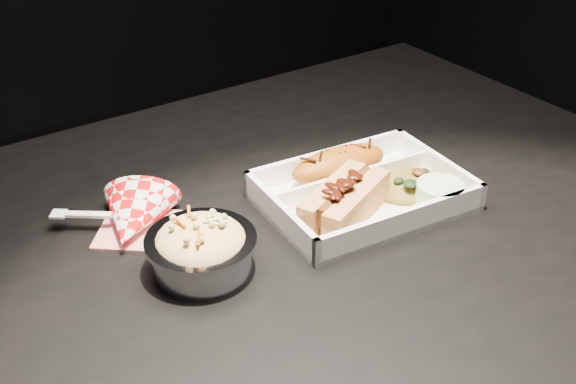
% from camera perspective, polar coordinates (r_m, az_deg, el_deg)
% --- Properties ---
extents(dining_table, '(1.20, 0.80, 0.75)m').
position_cam_1_polar(dining_table, '(0.93, -2.29, -7.68)').
color(dining_table, black).
rests_on(dining_table, ground).
extents(food_tray, '(0.27, 0.20, 0.04)m').
position_cam_1_polar(food_tray, '(0.93, 5.85, -0.29)').
color(food_tray, white).
rests_on(food_tray, dining_table).
extents(fried_pastry, '(0.14, 0.07, 0.04)m').
position_cam_1_polar(fried_pastry, '(0.96, 4.05, 2.21)').
color(fried_pastry, '#A35010').
rests_on(fried_pastry, food_tray).
extents(hotdog, '(0.15, 0.11, 0.06)m').
position_cam_1_polar(hotdog, '(0.88, 4.49, -0.58)').
color(hotdog, '#E2934D').
rests_on(hotdog, food_tray).
extents(fried_rice_mound, '(0.11, 0.09, 0.03)m').
position_cam_1_polar(fried_rice_mound, '(0.95, 9.53, 1.07)').
color(fried_rice_mound, olive).
rests_on(fried_rice_mound, food_tray).
extents(cupcake_liner, '(0.06, 0.06, 0.03)m').
position_cam_1_polar(cupcake_liner, '(0.92, 11.89, -0.20)').
color(cupcake_liner, beige).
rests_on(cupcake_liner, food_tray).
extents(foil_coleslaw_cup, '(0.12, 0.12, 0.07)m').
position_cam_1_polar(foil_coleslaw_cup, '(0.80, -6.88, -4.31)').
color(foil_coleslaw_cup, silver).
rests_on(foil_coleslaw_cup, dining_table).
extents(napkin_fork, '(0.17, 0.15, 0.10)m').
position_cam_1_polar(napkin_fork, '(0.89, -12.14, -2.05)').
color(napkin_fork, red).
rests_on(napkin_fork, dining_table).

